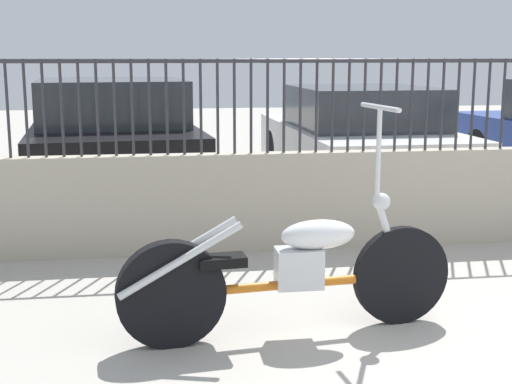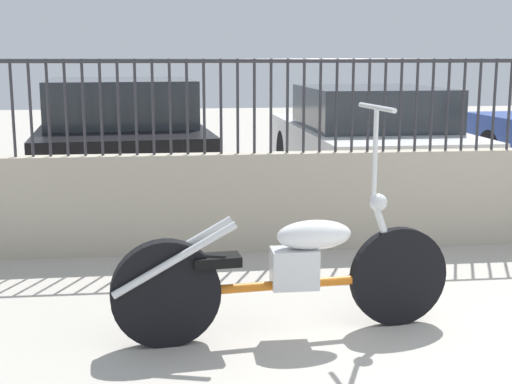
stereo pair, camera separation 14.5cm
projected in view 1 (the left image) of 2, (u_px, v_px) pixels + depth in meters
name	position (u px, v px, depth m)	size (l,w,h in m)	color
low_wall	(445.00, 196.00, 6.41)	(9.90, 0.18, 0.85)	#B2A893
fence_railing	(451.00, 92.00, 6.24)	(9.90, 0.04, 0.79)	#2D2D33
motorcycle_orange	(277.00, 272.00, 4.26)	(2.08, 0.53, 1.39)	black
car_black	(112.00, 138.00, 8.45)	(2.15, 4.06, 1.40)	black
car_white	(358.00, 138.00, 8.84)	(1.83, 4.00, 1.30)	black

